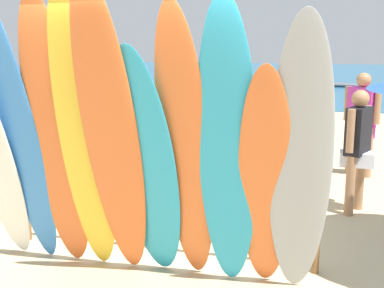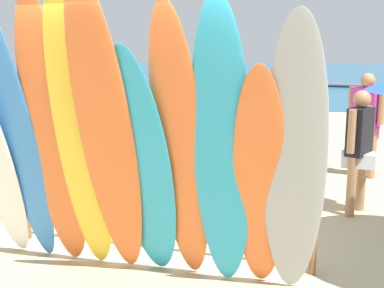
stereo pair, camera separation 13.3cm
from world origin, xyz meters
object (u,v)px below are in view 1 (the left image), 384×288
at_px(surfboard_orange_4, 112,140).
at_px(distant_boat, 327,84).
at_px(surfboard_orange_2, 57,140).
at_px(beachgoer_near_rack, 165,107).
at_px(beachgoer_midbeach, 358,143).
at_px(surfboard_blue_1, 18,134).
at_px(surfboard_orange_6, 186,153).
at_px(surfboard_rack, 160,207).
at_px(surfboard_teal_5, 147,169).
at_px(surfboard_grey_9, 300,164).
at_px(surfboard_orange_8, 266,184).
at_px(surfboard_teal_7, 228,154).
at_px(surfboard_yellow_3, 84,138).
at_px(beachgoer_by_water, 250,99).
at_px(beachgoer_strolling, 361,117).

xyz_separation_m(surfboard_orange_4, distant_boat, (1.66, 22.85, -1.26)).
height_order(surfboard_orange_2, surfboard_orange_4, surfboard_orange_4).
bearing_deg(beachgoer_near_rack, beachgoer_midbeach, 92.08).
xyz_separation_m(surfboard_blue_1, beachgoer_midbeach, (3.16, 2.68, -0.43)).
xyz_separation_m(surfboard_orange_2, surfboard_orange_6, (1.23, 0.01, -0.05)).
relative_size(surfboard_rack, beachgoer_midbeach, 2.04).
height_order(surfboard_teal_5, surfboard_grey_9, surfboard_grey_9).
relative_size(surfboard_blue_1, surfboard_teal_5, 1.22).
relative_size(surfboard_blue_1, distant_boat, 0.81).
bearing_deg(distant_boat, surfboard_orange_8, -90.89).
height_order(surfboard_orange_2, surfboard_teal_7, surfboard_orange_2).
bearing_deg(surfboard_teal_5, surfboard_teal_7, 2.49).
distance_m(surfboard_yellow_3, beachgoer_by_water, 8.16).
xyz_separation_m(surfboard_rack, surfboard_orange_8, (1.15, -0.60, 0.50)).
height_order(surfboard_orange_2, beachgoer_midbeach, surfboard_orange_2).
distance_m(surfboard_orange_6, distant_boat, 22.77).
bearing_deg(surfboard_teal_5, distant_boat, 90.59).
relative_size(surfboard_orange_4, beachgoer_near_rack, 1.89).
distance_m(surfboard_rack, surfboard_grey_9, 1.72).
height_order(surfboard_yellow_3, surfboard_grey_9, surfboard_yellow_3).
relative_size(surfboard_orange_2, surfboard_grey_9, 1.07).
bearing_deg(beachgoer_midbeach, beachgoer_by_water, 46.20).
bearing_deg(beachgoer_near_rack, surfboard_teal_5, 61.08).
bearing_deg(surfboard_teal_5, surfboard_orange_2, -174.72).
bearing_deg(surfboard_orange_2, surfboard_blue_1, 179.73).
xyz_separation_m(surfboard_yellow_3, surfboard_orange_4, (0.31, -0.09, 0.02)).
bearing_deg(beachgoer_by_water, surfboard_teal_7, -2.89).
bearing_deg(surfboard_orange_4, beachgoer_strolling, 62.49).
bearing_deg(beachgoer_strolling, beachgoer_midbeach, -59.85).
height_order(surfboard_orange_6, beachgoer_near_rack, surfboard_orange_6).
xyz_separation_m(surfboard_rack, surfboard_blue_1, (-1.14, -0.71, 0.83)).
bearing_deg(beachgoer_near_rack, beachgoer_strolling, 114.77).
relative_size(surfboard_yellow_3, surfboard_orange_8, 1.31).
distance_m(surfboard_teal_5, distant_boat, 22.78).
xyz_separation_m(surfboard_orange_2, surfboard_teal_5, (0.87, 0.02, -0.22)).
bearing_deg(surfboard_yellow_3, surfboard_orange_6, -3.22).
xyz_separation_m(surfboard_blue_1, surfboard_orange_8, (2.30, 0.10, -0.33)).
height_order(surfboard_teal_7, beachgoer_midbeach, surfboard_teal_7).
bearing_deg(surfboard_grey_9, surfboard_orange_4, -179.02).
xyz_separation_m(surfboard_rack, beachgoer_strolling, (2.16, 3.98, 0.46)).
height_order(surfboard_blue_1, surfboard_orange_2, surfboard_blue_1).
xyz_separation_m(surfboard_yellow_3, surfboard_teal_7, (1.30, 0.03, -0.08)).
xyz_separation_m(surfboard_orange_2, beachgoer_strolling, (2.92, 4.65, -0.33)).
xyz_separation_m(surfboard_teal_7, beachgoer_by_water, (-1.07, 8.11, -0.43)).
height_order(surfboard_yellow_3, beachgoer_by_water, surfboard_yellow_3).
bearing_deg(beachgoer_strolling, surfboard_orange_2, -87.80).
relative_size(surfboard_blue_1, beachgoer_near_rack, 1.85).
distance_m(beachgoer_strolling, beachgoer_midbeach, 2.01).
xyz_separation_m(surfboard_rack, surfboard_grey_9, (1.43, -0.65, 0.70)).
height_order(surfboard_rack, beachgoer_by_water, beachgoer_by_water).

